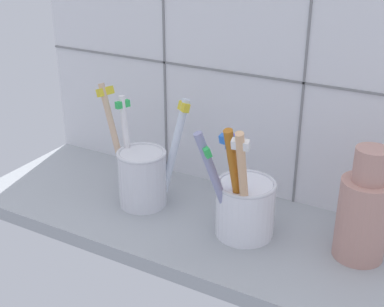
{
  "coord_description": "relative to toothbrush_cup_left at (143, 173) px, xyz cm",
  "views": [
    {
      "loc": [
        30.17,
        -53.73,
        39.75
      ],
      "look_at": [
        0.0,
        0.2,
        11.49
      ],
      "focal_mm": 49.24,
      "sensor_mm": 36.0,
      "label": 1
    }
  ],
  "objects": [
    {
      "name": "counter_slab",
      "position": [
        7.95,
        -0.36,
        -5.69
      ],
      "size": [
        64.0,
        22.0,
        2.0
      ],
      "primitive_type": "cube",
      "color": "#9EA3A8",
      "rests_on": "ground"
    },
    {
      "name": "ceramic_vase",
      "position": [
        29.75,
        1.88,
        1.34
      ],
      "size": [
        6.02,
        6.02,
        14.14
      ],
      "color": "tan",
      "rests_on": "counter_slab"
    },
    {
      "name": "toothbrush_cup_right",
      "position": [
        15.73,
        -0.62,
        -0.19
      ],
      "size": [
        8.62,
        10.46,
        16.49
      ],
      "color": "white",
      "rests_on": "counter_slab"
    },
    {
      "name": "toothbrush_cup_left",
      "position": [
        0.0,
        0.0,
        0.0
      ],
      "size": [
        12.48,
        8.83,
        16.74
      ],
      "color": "white",
      "rests_on": "counter_slab"
    },
    {
      "name": "tile_wall_back",
      "position": [
        7.95,
        11.64,
        15.8
      ],
      "size": [
        64.0,
        2.2,
        45.0
      ],
      "color": "white",
      "rests_on": "ground"
    }
  ]
}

